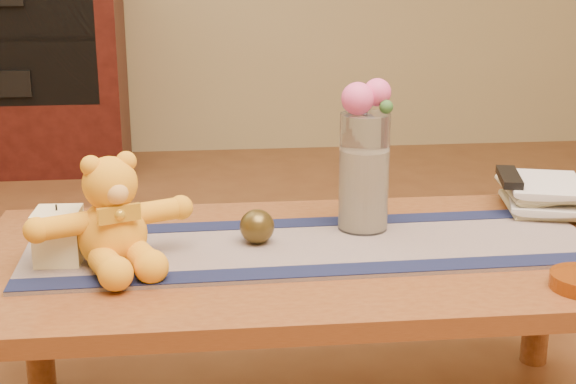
{
  "coord_description": "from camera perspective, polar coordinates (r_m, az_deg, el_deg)",
  "views": [
    {
      "loc": [
        -0.22,
        -1.6,
        1.06
      ],
      "look_at": [
        -0.05,
        0.0,
        0.58
      ],
      "focal_mm": 51.14,
      "sensor_mm": 36.0,
      "label": 1
    }
  ],
  "objects": [
    {
      "name": "coffee_table_top",
      "position": [
        1.73,
        1.65,
        -4.71
      ],
      "size": [
        1.4,
        0.7,
        0.04
      ],
      "primitive_type": "cube",
      "color": "brown",
      "rests_on": "floor"
    },
    {
      "name": "table_leg_bl",
      "position": [
        2.12,
        -17.15,
        -7.99
      ],
      "size": [
        0.07,
        0.07,
        0.41
      ],
      "primitive_type": "cylinder",
      "color": "brown",
      "rests_on": "floor"
    },
    {
      "name": "table_leg_br",
      "position": [
        2.24,
        17.09,
        -6.52
      ],
      "size": [
        0.07,
        0.07,
        0.41
      ],
      "primitive_type": "cylinder",
      "color": "brown",
      "rests_on": "floor"
    },
    {
      "name": "persian_runner",
      "position": [
        1.73,
        1.8,
        -3.82
      ],
      "size": [
        1.21,
        0.37,
        0.01
      ],
      "primitive_type": "cube",
      "rotation": [
        0.0,
        0.0,
        0.02
      ],
      "color": "#1B1B4B",
      "rests_on": "coffee_table_top"
    },
    {
      "name": "runner_border_near",
      "position": [
        1.6,
        2.61,
        -5.46
      ],
      "size": [
        1.2,
        0.08,
        0.0
      ],
      "primitive_type": "cube",
      "rotation": [
        0.0,
        0.0,
        0.02
      ],
      "color": "#121838",
      "rests_on": "persian_runner"
    },
    {
      "name": "runner_border_far",
      "position": [
        1.87,
        1.1,
        -2.13
      ],
      "size": [
        1.2,
        0.08,
        0.0
      ],
      "primitive_type": "cube",
      "rotation": [
        0.0,
        0.0,
        0.02
      ],
      "color": "#121838",
      "rests_on": "persian_runner"
    },
    {
      "name": "teddy_bear",
      "position": [
        1.64,
        -12.19,
        -1.39
      ],
      "size": [
        0.39,
        0.36,
        0.21
      ],
      "primitive_type": null,
      "rotation": [
        0.0,
        0.0,
        0.4
      ],
      "color": "#FCA91F",
      "rests_on": "persian_runner"
    },
    {
      "name": "pillar_candle",
      "position": [
        1.69,
        -15.65,
        -2.95
      ],
      "size": [
        0.09,
        0.09,
        0.11
      ],
      "primitive_type": "cube",
      "rotation": [
        0.0,
        0.0,
        -0.04
      ],
      "color": "#FCF2BA",
      "rests_on": "persian_runner"
    },
    {
      "name": "candle_wick",
      "position": [
        1.67,
        -15.81,
        -1.04
      ],
      "size": [
        0.0,
        0.0,
        0.01
      ],
      "primitive_type": "cylinder",
      "rotation": [
        0.0,
        0.0,
        -0.04
      ],
      "color": "black",
      "rests_on": "pillar_candle"
    },
    {
      "name": "glass_vase",
      "position": [
        1.8,
        5.3,
        1.39
      ],
      "size": [
        0.11,
        0.11,
        0.26
      ],
      "primitive_type": "cylinder",
      "color": "silver",
      "rests_on": "persian_runner"
    },
    {
      "name": "potpourri_fill",
      "position": [
        1.81,
        5.27,
        0.2
      ],
      "size": [
        0.09,
        0.09,
        0.18
      ],
      "primitive_type": "cylinder",
      "color": "beige",
      "rests_on": "glass_vase"
    },
    {
      "name": "rose_left",
      "position": [
        1.75,
        4.87,
        6.49
      ],
      "size": [
        0.07,
        0.07,
        0.07
      ],
      "primitive_type": "sphere",
      "color": "#EF5499",
      "rests_on": "glass_vase"
    },
    {
      "name": "rose_right",
      "position": [
        1.77,
        6.22,
        6.91
      ],
      "size": [
        0.06,
        0.06,
        0.06
      ],
      "primitive_type": "sphere",
      "color": "#EF5499",
      "rests_on": "glass_vase"
    },
    {
      "name": "blue_flower_back",
      "position": [
        1.8,
        5.54,
        6.54
      ],
      "size": [
        0.04,
        0.04,
        0.04
      ],
      "primitive_type": "sphere",
      "color": "#5054AE",
      "rests_on": "glass_vase"
    },
    {
      "name": "blue_flower_side",
      "position": [
        1.78,
        4.36,
        6.18
      ],
      "size": [
        0.04,
        0.04,
        0.04
      ],
      "primitive_type": "sphere",
      "color": "#5054AE",
      "rests_on": "glass_vase"
    },
    {
      "name": "leaf_sprig",
      "position": [
        1.76,
        6.84,
        5.9
      ],
      "size": [
        0.03,
        0.03,
        0.03
      ],
      "primitive_type": "sphere",
      "color": "#33662D",
      "rests_on": "glass_vase"
    },
    {
      "name": "bronze_ball",
      "position": [
        1.73,
        -2.17,
        -2.41
      ],
      "size": [
        0.09,
        0.09,
        0.07
      ],
      "primitive_type": "sphere",
      "rotation": [
        0.0,
        0.0,
        0.28
      ],
      "color": "#493B18",
      "rests_on": "persian_runner"
    },
    {
      "name": "book_bottom",
      "position": [
        2.05,
        14.94,
        -0.92
      ],
      "size": [
        0.2,
        0.25,
        0.02
      ],
      "primitive_type": "imported",
      "rotation": [
        0.0,
        0.0,
        -0.18
      ],
      "color": "beige",
      "rests_on": "coffee_table_top"
    },
    {
      "name": "book_lower",
      "position": [
        2.04,
        15.13,
        -0.46
      ],
      "size": [
        0.23,
        0.26,
        0.02
      ],
      "primitive_type": "imported",
      "rotation": [
        0.0,
        0.0,
        -0.31
      ],
      "color": "beige",
      "rests_on": "book_bottom"
    },
    {
      "name": "book_upper",
      "position": [
        2.04,
        14.84,
        0.12
      ],
      "size": [
        0.19,
        0.24,
        0.02
      ],
      "primitive_type": "imported",
      "rotation": [
        0.0,
        0.0,
        -0.12
      ],
      "color": "beige",
      "rests_on": "book_lower"
    },
    {
      "name": "book_top",
      "position": [
        2.03,
        15.18,
        0.58
      ],
      "size": [
        0.22,
        0.26,
        0.02
      ],
      "primitive_type": "imported",
      "rotation": [
        0.0,
        0.0,
        -0.28
      ],
      "color": "beige",
      "rests_on": "book_upper"
    },
    {
      "name": "tv_remote",
      "position": [
        2.02,
        15.13,
        1.0
      ],
      "size": [
        0.08,
        0.17,
        0.02
      ],
      "primitive_type": "cube",
      "rotation": [
        0.0,
        0.0,
        -0.23
      ],
      "color": "black",
      "rests_on": "book_top"
    }
  ]
}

